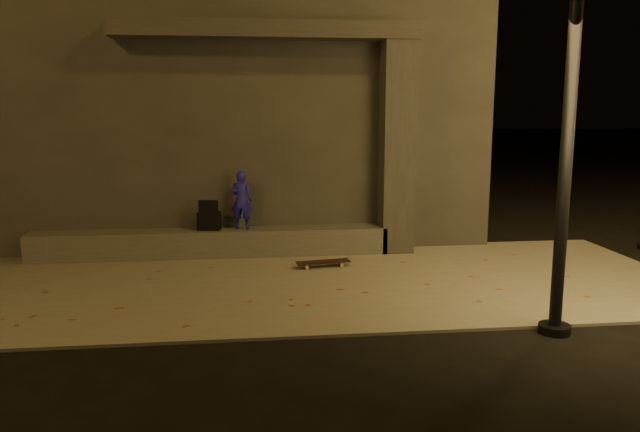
{
  "coord_description": "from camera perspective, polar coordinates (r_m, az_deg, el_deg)",
  "views": [
    {
      "loc": [
        -0.89,
        -6.77,
        2.57
      ],
      "look_at": [
        0.16,
        2.0,
        1.0
      ],
      "focal_mm": 35.0,
      "sensor_mm": 36.0,
      "label": 1
    }
  ],
  "objects": [
    {
      "name": "building",
      "position": [
        13.26,
        -7.4,
        10.16
      ],
      "size": [
        9.0,
        5.1,
        5.22
      ],
      "color": "#383533",
      "rests_on": "ground"
    },
    {
      "name": "backpack",
      "position": [
        10.71,
        -10.1,
        -0.3
      ],
      "size": [
        0.41,
        0.3,
        0.52
      ],
      "rotation": [
        0.0,
        0.0,
        -0.18
      ],
      "color": "black",
      "rests_on": "ledge"
    },
    {
      "name": "ledge",
      "position": [
        10.78,
        -9.91,
        -2.41
      ],
      "size": [
        6.0,
        0.55,
        0.45
      ],
      "primitive_type": "cube",
      "color": "#54524C",
      "rests_on": "sidewalk"
    },
    {
      "name": "column",
      "position": [
        10.86,
        7.05,
        6.15
      ],
      "size": [
        0.55,
        0.55,
        3.6
      ],
      "primitive_type": "cube",
      "color": "#383533",
      "rests_on": "sidewalk"
    },
    {
      "name": "canopy",
      "position": [
        10.64,
        -4.87,
        16.58
      ],
      "size": [
        5.0,
        0.7,
        0.28
      ],
      "primitive_type": "cube",
      "color": "#383533",
      "rests_on": "column"
    },
    {
      "name": "skateboarder",
      "position": [
        10.64,
        -7.2,
        1.45
      ],
      "size": [
        0.41,
        0.31,
        1.0
      ],
      "primitive_type": "imported",
      "rotation": [
        0.0,
        0.0,
        2.92
      ],
      "color": "#211CB8",
      "rests_on": "ledge"
    },
    {
      "name": "sidewalk",
      "position": [
        9.17,
        -0.99,
        -6.05
      ],
      "size": [
        11.0,
        4.4,
        0.04
      ],
      "primitive_type": "cube",
      "color": "slate",
      "rests_on": "ground"
    },
    {
      "name": "skateboard",
      "position": [
        9.9,
        0.29,
        -4.25
      ],
      "size": [
        0.88,
        0.35,
        0.09
      ],
      "rotation": [
        0.0,
        0.0,
        0.16
      ],
      "color": "black",
      "rests_on": "sidewalk"
    },
    {
      "name": "ground",
      "position": [
        7.29,
        0.64,
        -10.54
      ],
      "size": [
        120.0,
        120.0,
        0.0
      ],
      "primitive_type": "plane",
      "color": "black",
      "rests_on": "ground"
    }
  ]
}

